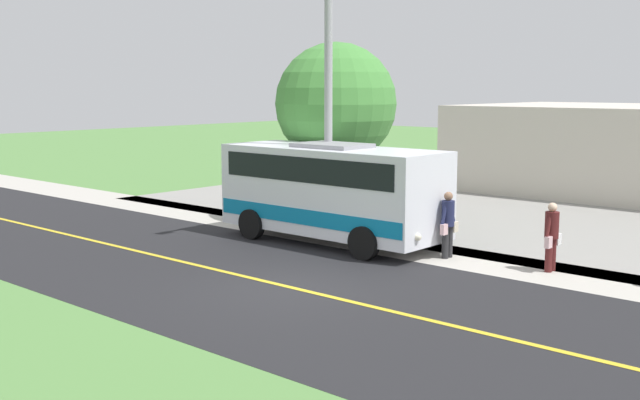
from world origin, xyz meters
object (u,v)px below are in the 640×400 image
shuttle_bus_front (332,188)px  tree_curbside (336,104)px  street_light_pole (325,98)px  pedestrian_with_bags (552,235)px  pedestrian_waiting (448,222)px

shuttle_bus_front → tree_curbside: 4.39m
street_light_pole → pedestrian_with_bags: bearing=93.9°
pedestrian_with_bags → street_light_pole: street_light_pole is taller
tree_curbside → street_light_pole: bearing=34.5°
pedestrian_waiting → street_light_pole: size_ratio=0.23×
shuttle_bus_front → tree_curbside: tree_curbside is taller
pedestrian_waiting → pedestrian_with_bags: bearing=98.2°
pedestrian_waiting → shuttle_bus_front: bearing=-82.8°
pedestrian_waiting → street_light_pole: bearing=-88.8°
pedestrian_waiting → street_light_pole: 5.30m
pedestrian_with_bags → street_light_pole: bearing=-86.1°
pedestrian_with_bags → shuttle_bus_front: bearing=-82.4°
shuttle_bus_front → pedestrian_with_bags: bearing=97.6°
shuttle_bus_front → street_light_pole: size_ratio=0.92×
pedestrian_with_bags → street_light_pole: (0.48, -6.91, 3.26)m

